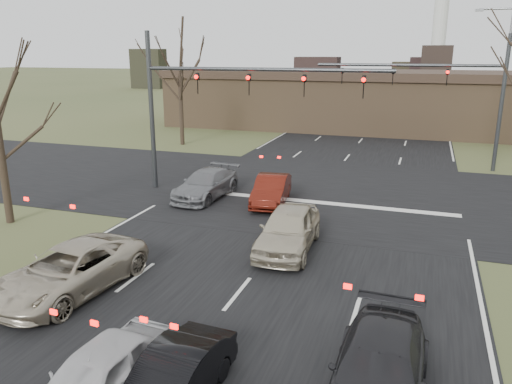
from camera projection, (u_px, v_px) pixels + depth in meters
ground at (194, 349)px, 12.19m from camera, size 360.00×360.00×0.00m
road_main at (389, 106)px, 66.84m from camera, size 14.00×300.00×0.02m
road_cross at (320, 191)px, 25.85m from camera, size 200.00×14.00×0.02m
building at (394, 101)px, 45.46m from camera, size 42.40×10.40×5.30m
mast_arm_near at (209, 93)px, 24.28m from camera, size 12.12×0.24×8.00m
mast_arm_far at (452, 86)px, 29.86m from camera, size 11.12×0.24×8.00m
streetlight_right_far at (502, 74)px, 32.37m from camera, size 2.34×0.25×10.00m
tree_left_far at (179, 47)px, 37.01m from camera, size 5.70×5.70×9.50m
car_silver_suv at (70, 270)px, 14.90m from camera, size 2.86×5.30×1.41m
car_white_sedan at (98, 379)px, 10.02m from camera, size 1.94×4.06×1.34m
car_black_hatch at (173, 380)px, 10.08m from camera, size 1.46×3.69×1.20m
car_charcoal_sedan at (379, 372)px, 10.19m from camera, size 2.02×4.73×1.36m
car_grey_ahead at (206, 184)px, 24.64m from camera, size 2.20×4.78×1.35m
car_red_ahead at (271, 190)px, 23.63m from camera, size 1.97×4.24×1.34m
car_silver_ahead at (288, 229)px, 18.09m from camera, size 2.09×4.72×1.58m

